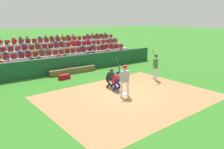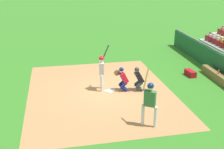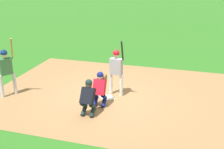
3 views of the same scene
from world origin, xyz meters
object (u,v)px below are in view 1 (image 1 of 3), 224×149
(catcher_crouching, at_px, (117,80))
(dugout_bench, at_px, (73,71))
(home_plate_marker, at_px, (123,94))
(water_bottle_on_bench, at_px, (70,67))
(on_deck_batter, at_px, (155,64))
(home_plate_umpire, at_px, (111,77))
(batter_at_plate, at_px, (125,77))
(equipment_duffel_bag, at_px, (64,77))

(catcher_crouching, height_order, dugout_bench, catcher_crouching)
(home_plate_marker, height_order, water_bottle_on_bench, water_bottle_on_bench)
(water_bottle_on_bench, bearing_deg, home_plate_marker, 94.11)
(home_plate_marker, xyz_separation_m, dugout_bench, (0.15, -6.17, 0.20))
(on_deck_batter, bearing_deg, water_bottle_on_bench, -51.39)
(water_bottle_on_bench, bearing_deg, home_plate_umpire, 97.00)
(catcher_crouching, xyz_separation_m, dugout_bench, (0.18, -5.52, -0.49))
(home_plate_marker, bearing_deg, batter_at_plate, 57.68)
(batter_at_plate, distance_m, equipment_duffel_bag, 5.57)
(batter_at_plate, height_order, equipment_duffel_bag, batter_at_plate)
(equipment_duffel_bag, height_order, on_deck_batter, on_deck_batter)
(batter_at_plate, relative_size, dugout_bench, 0.59)
(home_plate_umpire, distance_m, dugout_bench, 4.75)
(home_plate_marker, height_order, dugout_bench, dugout_bench)
(catcher_crouching, bearing_deg, home_plate_umpire, -97.68)
(on_deck_batter, bearing_deg, home_plate_umpire, -7.11)
(batter_at_plate, xyz_separation_m, equipment_duffel_bag, (1.21, -5.35, -0.97))
(dugout_bench, bearing_deg, home_plate_marker, 91.42)
(dugout_bench, bearing_deg, equipment_duffel_bag, 42.81)
(dugout_bench, distance_m, equipment_duffel_bag, 1.77)
(on_deck_batter, bearing_deg, dugout_bench, -53.51)
(catcher_crouching, bearing_deg, on_deck_batter, -174.38)
(water_bottle_on_bench, relative_size, on_deck_batter, 0.10)
(batter_at_plate, xyz_separation_m, dugout_bench, (-0.08, -6.55, -0.92))
(batter_at_plate, height_order, water_bottle_on_bench, batter_at_plate)
(home_plate_marker, bearing_deg, home_plate_umpire, -95.32)
(home_plate_umpire, relative_size, water_bottle_on_bench, 5.70)
(dugout_bench, bearing_deg, catcher_crouching, 91.88)
(home_plate_marker, height_order, on_deck_batter, on_deck_batter)
(batter_at_plate, distance_m, water_bottle_on_bench, 6.56)
(water_bottle_on_bench, bearing_deg, batter_at_plate, 91.81)
(catcher_crouching, relative_size, on_deck_batter, 0.55)
(batter_at_plate, distance_m, home_plate_umpire, 1.92)
(home_plate_umpire, xyz_separation_m, on_deck_batter, (-3.53, 0.44, 0.46))
(home_plate_marker, bearing_deg, water_bottle_on_bench, -85.89)
(equipment_duffel_bag, bearing_deg, home_plate_umpire, 107.37)
(on_deck_batter, bearing_deg, home_plate_marker, 15.42)
(dugout_bench, bearing_deg, on_deck_batter, 126.49)
(home_plate_marker, relative_size, on_deck_batter, 0.19)
(home_plate_umpire, bearing_deg, batter_at_plate, 78.50)
(water_bottle_on_bench, relative_size, equipment_duffel_bag, 0.27)
(batter_at_plate, height_order, home_plate_umpire, batter_at_plate)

